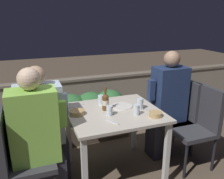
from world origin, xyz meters
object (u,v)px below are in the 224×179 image
at_px(chair_left_near, 16,153).
at_px(beer_bottle, 105,102).
at_px(potted_plant, 178,102).
at_px(chair_right_near, 199,120).
at_px(person_green_blouse, 39,139).
at_px(person_blue_shirt, 44,127).
at_px(person_navy_jumper, 166,105).
at_px(chair_right_far, 180,110).
at_px(chair_left_far, 23,136).

relative_size(chair_left_near, beer_bottle, 3.86).
bearing_deg(potted_plant, chair_right_near, -110.90).
height_order(chair_left_near, person_green_blouse, person_green_blouse).
distance_m(person_blue_shirt, beer_bottle, 0.68).
bearing_deg(person_blue_shirt, person_navy_jumper, 0.30).
bearing_deg(chair_right_far, person_navy_jumper, 180.00).
distance_m(person_green_blouse, chair_right_far, 1.75).
bearing_deg(chair_right_far, chair_right_near, -83.07).
distance_m(chair_left_far, potted_plant, 2.28).
distance_m(chair_left_near, potted_plant, 2.43).
xyz_separation_m(chair_left_far, chair_right_near, (1.90, -0.31, 0.00)).
relative_size(beer_bottle, potted_plant, 0.33).
bearing_deg(chair_left_near, potted_plant, 19.73).
height_order(chair_left_far, person_blue_shirt, person_blue_shirt).
distance_m(person_green_blouse, beer_bottle, 0.76).
distance_m(chair_left_near, beer_bottle, 0.98).
relative_size(person_blue_shirt, potted_plant, 1.71).
relative_size(chair_right_near, beer_bottle, 3.86).
bearing_deg(beer_bottle, chair_right_far, 4.71).
distance_m(chair_left_near, person_navy_jumper, 1.75).
height_order(chair_right_far, person_navy_jumper, person_navy_jumper).
bearing_deg(chair_right_far, chair_left_far, -179.76).
xyz_separation_m(person_blue_shirt, person_navy_jumper, (1.45, 0.01, 0.04)).
bearing_deg(chair_left_far, person_navy_jumper, 0.27).
xyz_separation_m(chair_left_far, chair_right_far, (1.86, 0.01, 0.00)).
bearing_deg(person_blue_shirt, chair_right_near, -10.43).
height_order(chair_left_near, person_navy_jumper, person_navy_jumper).
bearing_deg(beer_bottle, person_green_blouse, -162.29).
relative_size(chair_left_far, beer_bottle, 3.86).
height_order(person_navy_jumper, potted_plant, person_navy_jumper).
bearing_deg(potted_plant, chair_left_far, -166.86).
bearing_deg(chair_right_far, person_green_blouse, -169.83).
distance_m(chair_right_far, beer_bottle, 1.06).
bearing_deg(person_navy_jumper, chair_right_far, -0.00).
relative_size(chair_left_near, potted_plant, 1.29).
relative_size(person_green_blouse, chair_left_far, 1.37).
distance_m(chair_left_far, person_blue_shirt, 0.22).
height_order(chair_left_far, chair_right_far, same).
height_order(chair_right_near, beer_bottle, beer_bottle).
bearing_deg(chair_left_near, person_navy_jumper, 10.17).
xyz_separation_m(person_green_blouse, person_blue_shirt, (0.07, 0.30, -0.03)).
relative_size(chair_left_near, person_navy_jumper, 0.72).
relative_size(person_green_blouse, person_blue_shirt, 1.04).
bearing_deg(beer_bottle, chair_left_near, -166.11).
bearing_deg(chair_right_near, chair_left_near, 179.69).
xyz_separation_m(person_green_blouse, person_navy_jumper, (1.52, 0.31, 0.01)).
relative_size(chair_left_near, chair_right_near, 1.00).
height_order(chair_left_near, chair_left_far, same).
bearing_deg(potted_plant, chair_right_far, -124.88).
bearing_deg(chair_left_near, chair_right_near, -0.31).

